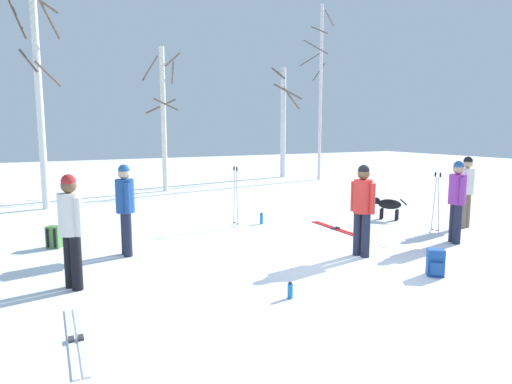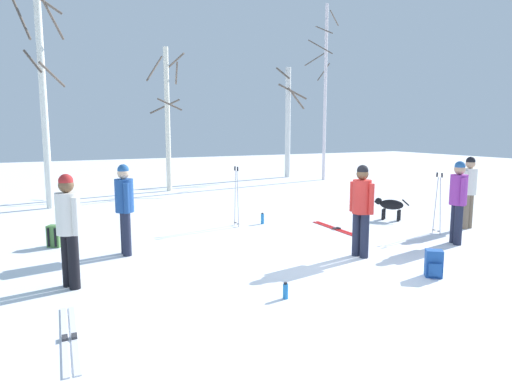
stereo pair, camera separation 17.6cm
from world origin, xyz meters
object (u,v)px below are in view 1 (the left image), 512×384
at_px(backpack_1, 436,263).
at_px(water_bottle_1, 261,219).
at_px(dog, 388,205).
at_px(backpack_0, 54,237).
at_px(person_2, 71,224).
at_px(ski_pair_lying_0, 335,228).
at_px(ski_pair_lying_1, 76,338).
at_px(ski_poles_1, 436,201).
at_px(birch_tree_1, 164,116).
at_px(birch_tree_3, 320,90).
at_px(ski_poles_0, 236,195).
at_px(person_4, 363,204).
at_px(person_3, 125,204).
at_px(person_1, 466,187).
at_px(birch_tree_2, 283,120).
at_px(birch_tree_0, 39,95).
at_px(water_bottle_0, 290,291).
at_px(person_0, 457,196).

bearing_deg(backpack_1, water_bottle_1, 96.97).
bearing_deg(dog, backpack_0, 172.89).
distance_m(person_2, dog, 8.05).
bearing_deg(ski_pair_lying_0, backpack_1, -101.12).
height_order(dog, ski_pair_lying_1, dog).
xyz_separation_m(ski_poles_1, backpack_0, (-7.80, 2.65, -0.53)).
distance_m(water_bottle_1, birch_tree_1, 7.52).
xyz_separation_m(ski_pair_lying_1, birch_tree_3, (11.91, 11.97, 4.08)).
relative_size(ski_pair_lying_0, ski_poles_0, 1.22).
relative_size(person_4, ski_pair_lying_1, 0.93).
relative_size(person_3, person_4, 1.00).
relative_size(person_1, birch_tree_2, 0.33).
height_order(person_3, birch_tree_0, birch_tree_0).
bearing_deg(person_3, birch_tree_1, 68.99).
height_order(ski_poles_1, backpack_1, ski_poles_1).
relative_size(backpack_1, water_bottle_1, 1.57).
bearing_deg(person_4, birch_tree_0, 121.01).
relative_size(person_2, birch_tree_3, 0.22).
xyz_separation_m(backpack_1, birch_tree_1, (-0.98, 11.84, 2.62)).
bearing_deg(birch_tree_0, ski_pair_lying_1, -91.03).
distance_m(person_3, birch_tree_1, 9.08).
bearing_deg(ski_poles_0, birch_tree_3, 43.67).
relative_size(backpack_0, water_bottle_0, 1.88).
bearing_deg(water_bottle_1, water_bottle_0, -113.77).
bearing_deg(ski_pair_lying_1, birch_tree_0, 88.97).
relative_size(birch_tree_1, birch_tree_2, 1.02).
relative_size(person_4, birch_tree_2, 0.33).
distance_m(person_0, birch_tree_2, 13.30).
height_order(person_4, dog, person_4).
height_order(person_1, backpack_0, person_1).
height_order(backpack_0, backpack_1, same).
relative_size(person_3, backpack_0, 3.90).
distance_m(backpack_1, birch_tree_2, 15.30).
height_order(person_4, ski_pair_lying_1, person_4).
xyz_separation_m(person_2, ski_pair_lying_1, (-0.17, -1.76, -0.97)).
bearing_deg(ski_poles_1, birch_tree_3, 68.37).
relative_size(ski_pair_lying_1, backpack_0, 4.19).
distance_m(water_bottle_0, birch_tree_3, 15.61).
bearing_deg(birch_tree_1, birch_tree_3, 3.56).
xyz_separation_m(ski_pair_lying_1, ski_poles_1, (7.87, 1.79, 0.73)).
xyz_separation_m(ski_poles_0, birch_tree_2, (6.86, 9.13, 1.98)).
relative_size(person_0, ski_pair_lying_0, 0.96).
height_order(water_bottle_0, birch_tree_3, birch_tree_3).
bearing_deg(birch_tree_3, birch_tree_2, 118.08).
bearing_deg(person_3, dog, 2.02).
xyz_separation_m(person_0, birch_tree_1, (-3.07, 10.53, 1.86)).
bearing_deg(ski_pair_lying_1, backpack_1, -3.51).
relative_size(person_3, ski_pair_lying_1, 0.93).
xyz_separation_m(ski_pair_lying_0, water_bottle_0, (-3.30, -3.27, 0.10)).
distance_m(backpack_0, water_bottle_1, 4.75).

